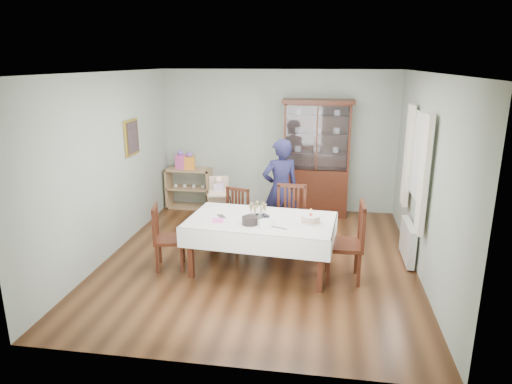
% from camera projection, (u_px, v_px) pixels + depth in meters
% --- Properties ---
extents(floor, '(5.00, 5.00, 0.00)m').
position_uv_depth(floor, '(259.00, 259.00, 6.79)').
color(floor, '#593319').
rests_on(floor, ground).
extents(room_shell, '(5.00, 5.00, 5.00)m').
position_uv_depth(room_shell, '(264.00, 140.00, 6.82)').
color(room_shell, '#9EAA99').
rests_on(room_shell, floor).
extents(dining_table, '(2.09, 1.32, 0.76)m').
position_uv_depth(dining_table, '(261.00, 245.00, 6.35)').
color(dining_table, '#431D10').
rests_on(dining_table, floor).
extents(china_cabinet, '(1.30, 0.48, 2.18)m').
position_uv_depth(china_cabinet, '(316.00, 157.00, 8.52)').
color(china_cabinet, '#431D10').
rests_on(china_cabinet, floor).
extents(sideboard, '(0.90, 0.38, 0.80)m').
position_uv_depth(sideboard, '(189.00, 188.00, 9.10)').
color(sideboard, tan).
rests_on(sideboard, floor).
extents(picture_frame, '(0.04, 0.48, 0.58)m').
position_uv_depth(picture_frame, '(132.00, 137.00, 7.42)').
color(picture_frame, gold).
rests_on(picture_frame, room_shell).
extents(window, '(0.04, 1.02, 1.22)m').
position_uv_depth(window, '(420.00, 158.00, 6.32)').
color(window, white).
rests_on(window, room_shell).
extents(curtain_left, '(0.07, 0.30, 1.55)m').
position_uv_depth(curtain_left, '(424.00, 175.00, 5.77)').
color(curtain_left, silver).
rests_on(curtain_left, room_shell).
extents(curtain_right, '(0.07, 0.30, 1.55)m').
position_uv_depth(curtain_right, '(408.00, 156.00, 6.95)').
color(curtain_right, silver).
rests_on(curtain_right, room_shell).
extents(radiator, '(0.10, 0.80, 0.55)m').
position_uv_depth(radiator, '(408.00, 241.00, 6.68)').
color(radiator, white).
rests_on(radiator, floor).
extents(chair_far_left, '(0.52, 0.52, 0.93)m').
position_uv_depth(chair_far_left, '(233.00, 231.00, 7.16)').
color(chair_far_left, '#431D10').
rests_on(chair_far_left, floor).
extents(chair_far_right, '(0.48, 0.48, 1.04)m').
position_uv_depth(chair_far_right, '(289.00, 234.00, 6.95)').
color(chair_far_right, '#431D10').
rests_on(chair_far_right, floor).
extents(chair_end_left, '(0.50, 0.50, 0.92)m').
position_uv_depth(chair_end_left, '(169.00, 249.00, 6.47)').
color(chair_end_left, '#431D10').
rests_on(chair_end_left, floor).
extents(chair_end_right, '(0.50, 0.50, 1.08)m').
position_uv_depth(chair_end_right, '(344.00, 257.00, 6.09)').
color(chair_end_right, '#431D10').
rests_on(chair_end_right, floor).
extents(woman, '(0.72, 0.62, 1.68)m').
position_uv_depth(woman, '(280.00, 190.00, 7.38)').
color(woman, black).
rests_on(woman, floor).
extents(high_chair, '(0.50, 0.50, 0.98)m').
position_uv_depth(high_chair, '(219.00, 210.00, 7.84)').
color(high_chair, black).
rests_on(high_chair, floor).
extents(champagne_tray, '(0.34, 0.34, 0.20)m').
position_uv_depth(champagne_tray, '(258.00, 213.00, 6.29)').
color(champagne_tray, silver).
rests_on(champagne_tray, dining_table).
extents(birthday_cake, '(0.29, 0.29, 0.20)m').
position_uv_depth(birthday_cake, '(311.00, 219.00, 6.08)').
color(birthday_cake, white).
rests_on(birthday_cake, dining_table).
extents(plate_stack_dark, '(0.23, 0.23, 0.10)m').
position_uv_depth(plate_stack_dark, '(250.00, 220.00, 6.04)').
color(plate_stack_dark, black).
rests_on(plate_stack_dark, dining_table).
extents(plate_stack_white, '(0.23, 0.23, 0.08)m').
position_uv_depth(plate_stack_white, '(266.00, 223.00, 5.96)').
color(plate_stack_white, white).
rests_on(plate_stack_white, dining_table).
extents(napkin_stack, '(0.17, 0.17, 0.02)m').
position_uv_depth(napkin_stack, '(218.00, 220.00, 6.17)').
color(napkin_stack, '#ED57AC').
rests_on(napkin_stack, dining_table).
extents(cutlery, '(0.18, 0.20, 0.01)m').
position_uv_depth(cutlery, '(219.00, 216.00, 6.35)').
color(cutlery, silver).
rests_on(cutlery, dining_table).
extents(cake_knife, '(0.27, 0.12, 0.01)m').
position_uv_depth(cake_knife, '(277.00, 227.00, 5.91)').
color(cake_knife, silver).
rests_on(cake_knife, dining_table).
extents(gift_bag_pink, '(0.23, 0.18, 0.37)m').
position_uv_depth(gift_bag_pink, '(181.00, 161.00, 8.95)').
color(gift_bag_pink, '#ED57AC').
rests_on(gift_bag_pink, sideboard).
extents(gift_bag_orange, '(0.20, 0.14, 0.34)m').
position_uv_depth(gift_bag_orange, '(190.00, 161.00, 8.92)').
color(gift_bag_orange, orange).
rests_on(gift_bag_orange, sideboard).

